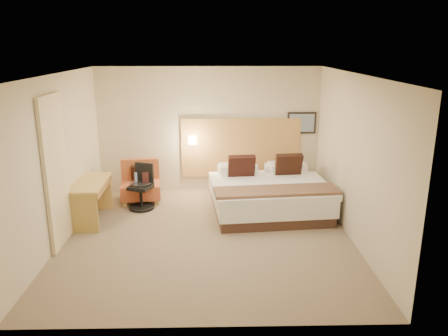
{
  "coord_description": "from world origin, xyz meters",
  "views": [
    {
      "loc": [
        0.12,
        -6.85,
        3.15
      ],
      "look_at": [
        0.29,
        0.46,
        1.07
      ],
      "focal_mm": 35.0,
      "sensor_mm": 36.0,
      "label": 1
    }
  ],
  "objects_px": {
    "lounge_chair": "(141,185)",
    "desk_chair": "(142,190)",
    "side_table": "(142,193)",
    "bed": "(267,193)",
    "desk": "(92,190)"
  },
  "relations": [
    {
      "from": "bed",
      "to": "desk_chair",
      "type": "bearing_deg",
      "value": 176.41
    },
    {
      "from": "desk",
      "to": "desk_chair",
      "type": "xyz_separation_m",
      "value": [
        0.8,
        0.62,
        -0.23
      ]
    },
    {
      "from": "side_table",
      "to": "desk_chair",
      "type": "xyz_separation_m",
      "value": [
        0.02,
        -0.05,
        0.07
      ]
    },
    {
      "from": "bed",
      "to": "side_table",
      "type": "height_order",
      "value": "bed"
    },
    {
      "from": "lounge_chair",
      "to": "desk_chair",
      "type": "height_order",
      "value": "desk_chair"
    },
    {
      "from": "side_table",
      "to": "desk_chair",
      "type": "relative_size",
      "value": 0.65
    },
    {
      "from": "lounge_chair",
      "to": "desk_chair",
      "type": "distance_m",
      "value": 0.48
    },
    {
      "from": "lounge_chair",
      "to": "side_table",
      "type": "bearing_deg",
      "value": -78.85
    },
    {
      "from": "bed",
      "to": "desk",
      "type": "bearing_deg",
      "value": -171.9
    },
    {
      "from": "desk",
      "to": "side_table",
      "type": "bearing_deg",
      "value": 40.47
    },
    {
      "from": "desk",
      "to": "desk_chair",
      "type": "height_order",
      "value": "desk_chair"
    },
    {
      "from": "bed",
      "to": "lounge_chair",
      "type": "bearing_deg",
      "value": 166.43
    },
    {
      "from": "bed",
      "to": "desk_chair",
      "type": "height_order",
      "value": "bed"
    },
    {
      "from": "bed",
      "to": "desk",
      "type": "xyz_separation_m",
      "value": [
        -3.27,
        -0.47,
        0.25
      ]
    },
    {
      "from": "side_table",
      "to": "desk_chair",
      "type": "height_order",
      "value": "desk_chair"
    }
  ]
}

